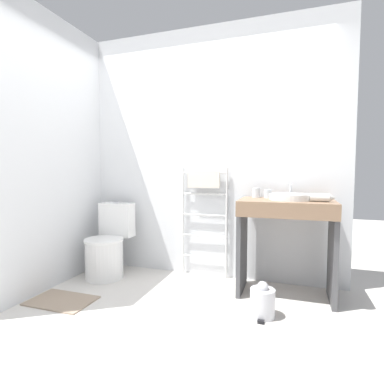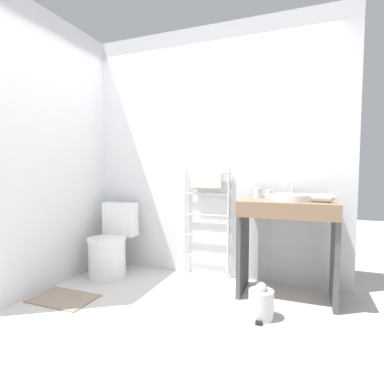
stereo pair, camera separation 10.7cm
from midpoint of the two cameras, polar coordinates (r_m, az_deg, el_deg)
name	(u,v)px [view 2 (the right image)]	position (r m, az deg, el deg)	size (l,w,h in m)	color
ground_plane	(154,331)	(2.38, -5.92, -24.84)	(12.00, 12.00, 0.00)	silver
wall_back	(209,154)	(3.31, 4.22, 7.29)	(2.89, 0.12, 2.67)	silver
wall_side	(63,153)	(3.41, -22.55, 6.89)	(0.12, 1.86, 2.67)	silver
toilet	(111,247)	(3.45, -14.36, -10.11)	(0.41, 0.54, 0.79)	white
towel_radiator	(206,200)	(3.22, 3.65, -1.62)	(0.51, 0.06, 1.18)	silver
vanity_counter	(287,234)	(2.86, 18.66, -7.59)	(0.83, 0.52, 0.89)	#84664C
sink_basin	(292,197)	(2.84, 19.47, -0.90)	(0.37, 0.37, 0.06)	white
faucet	(293,189)	(3.03, 19.59, 0.62)	(0.02, 0.10, 0.15)	silver
cup_near_wall	(258,193)	(3.02, 13.44, -0.17)	(0.08, 0.08, 0.09)	silver
cup_near_edge	(269,194)	(2.98, 15.55, -0.35)	(0.07, 0.07, 0.08)	silver
hair_dryer	(323,198)	(2.77, 24.64, -1.03)	(0.21, 0.16, 0.07)	white
trash_bin	(261,303)	(2.56, 14.28, -19.80)	(0.20, 0.23, 0.28)	silver
bath_mat	(63,298)	(3.05, -22.33, -18.25)	(0.56, 0.36, 0.01)	gray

